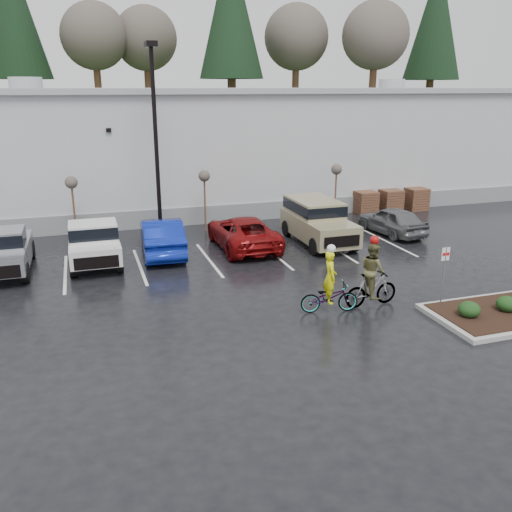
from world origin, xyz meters
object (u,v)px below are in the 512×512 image
object	(u,v)px
sapling_mid	(204,179)
cyclist_hivis	(329,291)
lamppost	(155,122)
car_blue	(162,236)
pallet_stack_a	(365,202)
suv_tan	(319,222)
car_grey	(392,220)
car_red	(243,232)
pickup_silver	(3,248)
cyclist_olive	(372,281)
sapling_west	(72,186)
sapling_east	(336,172)
pallet_stack_b	(390,201)
pickup_white	(94,240)
pallet_stack_c	(416,199)
fire_lane_sign	(444,270)

from	to	relation	value
sapling_mid	cyclist_hivis	size ratio (longest dim) A/B	1.35
lamppost	car_blue	world-z (taller)	lamppost
pallet_stack_a	cyclist_hivis	distance (m)	15.41
suv_tan	car_grey	distance (m)	4.33
lamppost	sapling_mid	size ratio (longest dim) A/B	2.88
car_red	cyclist_hivis	world-z (taller)	cyclist_hivis
pickup_silver	lamppost	bearing A→B (deg)	22.87
pallet_stack_a	cyclist_olive	size ratio (longest dim) A/B	0.53
pickup_silver	car_red	world-z (taller)	pickup_silver
sapling_west	sapling_east	bearing A→B (deg)	0.00
sapling_west	car_red	world-z (taller)	sapling_west
cyclist_olive	pallet_stack_b	bearing A→B (deg)	-37.64
lamppost	pallet_stack_b	xyz separation A→B (m)	(14.20, 2.00, -5.01)
pallet_stack_a	car_grey	distance (m)	4.76
car_blue	cyclist_hivis	size ratio (longest dim) A/B	2.11
sapling_east	pallet_stack_b	size ratio (longest dim) A/B	2.37
sapling_west	car_blue	distance (m)	5.42
car_red	suv_tan	world-z (taller)	suv_tan
sapling_east	suv_tan	distance (m)	5.20
sapling_mid	suv_tan	world-z (taller)	sapling_mid
car_grey	pickup_white	bearing A→B (deg)	-5.80
car_blue	car_red	xyz separation A→B (m)	(3.77, -0.17, -0.07)
pallet_stack_c	fire_lane_sign	bearing A→B (deg)	-120.72
car_blue	suv_tan	distance (m)	7.49
sapling_east	car_red	xyz separation A→B (m)	(-6.53, -3.64, -1.98)
pallet_stack_a	cyclist_olive	bearing A→B (deg)	-118.10
suv_tan	cyclist_olive	bearing A→B (deg)	-101.09
cyclist_hivis	car_blue	bearing A→B (deg)	37.41
car_blue	cyclist_hivis	distance (m)	9.46
car_red	cyclist_olive	xyz separation A→B (m)	(2.16, -8.22, 0.16)
pallet_stack_c	pallet_stack_a	bearing A→B (deg)	180.00
sapling_mid	sapling_east	world-z (taller)	same
sapling_east	car_blue	bearing A→B (deg)	-161.37
fire_lane_sign	car_blue	world-z (taller)	fire_lane_sign
lamppost	car_red	distance (m)	6.59
fire_lane_sign	cyclist_hivis	size ratio (longest dim) A/B	0.93
suv_tan	sapling_east	bearing A→B (deg)	54.88
sapling_west	pickup_white	xyz separation A→B (m)	(0.74, -3.73, -1.75)
suv_tan	lamppost	bearing A→B (deg)	157.15
pickup_white	cyclist_hivis	world-z (taller)	cyclist_hivis
sapling_mid	sapling_east	xyz separation A→B (m)	(7.50, 0.00, 0.00)
pickup_silver	pickup_white	bearing A→B (deg)	2.37
car_blue	car_red	world-z (taller)	car_blue
cyclist_hivis	cyclist_olive	xyz separation A→B (m)	(1.60, 0.02, 0.18)
pallet_stack_b	pickup_silver	xyz separation A→B (m)	(-21.03, -4.88, 0.30)
pallet_stack_a	pickup_white	distance (m)	16.46
pallet_stack_b	fire_lane_sign	xyz separation A→B (m)	(-6.40, -13.80, 0.73)
car_blue	cyclist_olive	bearing A→B (deg)	128.91
sapling_west	suv_tan	size ratio (longest dim) A/B	0.63
sapling_west	cyclist_hivis	world-z (taller)	sapling_west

